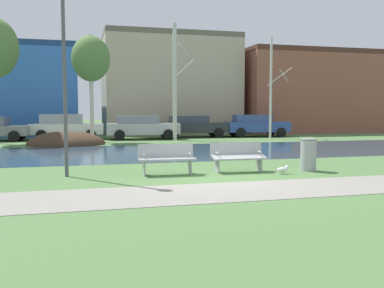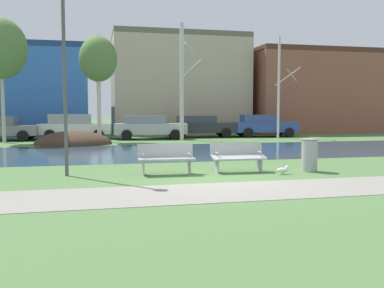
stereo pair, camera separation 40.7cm
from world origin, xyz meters
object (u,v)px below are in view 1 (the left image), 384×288
at_px(bench_right, 238,156).
at_px(trash_bin, 308,154).
at_px(streetlamp, 64,48).
at_px(seagull, 283,169).
at_px(parked_hatch_third_silver, 142,127).
at_px(bench_left, 167,158).
at_px(parked_wagon_fourth_dark, 193,126).
at_px(parked_suv_fifth_blue, 255,125).
at_px(parked_sedan_second_white, 66,126).

bearing_deg(bench_right, trash_bin, -10.02).
bearing_deg(bench_right, streetlamp, 175.98).
distance_m(seagull, parked_hatch_third_silver, 15.55).
height_order(bench_left, trash_bin, trash_bin).
relative_size(bench_right, parked_wagon_fourth_dark, 0.35).
relative_size(seagull, parked_wagon_fourth_dark, 0.09).
distance_m(seagull, parked_wagon_fourth_dark, 16.52).
distance_m(streetlamp, parked_suv_fifth_blue, 19.36).
height_order(streetlamp, parked_hatch_third_silver, streetlamp).
relative_size(parked_sedan_second_white, parked_wagon_fourth_dark, 0.97).
height_order(streetlamp, parked_wagon_fourth_dark, streetlamp).
bearing_deg(bench_left, parked_suv_fifth_blue, 58.76).
bearing_deg(bench_left, bench_right, 0.00).
bearing_deg(parked_wagon_fourth_dark, parked_hatch_third_silver, -164.29).
bearing_deg(trash_bin, bench_right, 169.98).
bearing_deg(bench_left, streetlamp, 172.86).
relative_size(parked_wagon_fourth_dark, parked_suv_fifth_blue, 1.05).
bearing_deg(parked_sedan_second_white, trash_bin, -65.05).
distance_m(seagull, streetlamp, 6.97).
bearing_deg(parked_hatch_third_silver, trash_bin, -78.98).
height_order(bench_right, parked_sedan_second_white, parked_sedan_second_white).
relative_size(parked_sedan_second_white, parked_hatch_third_silver, 0.98).
xyz_separation_m(bench_left, parked_suv_fifth_blue, (9.27, 15.28, 0.32)).
height_order(parked_sedan_second_white, parked_suv_fifth_blue, parked_sedan_second_white).
height_order(bench_right, parked_hatch_third_silver, parked_hatch_third_silver).
xyz_separation_m(trash_bin, streetlamp, (-7.03, 0.72, 2.99)).
height_order(bench_right, parked_suv_fifth_blue, parked_suv_fifth_blue).
distance_m(streetlamp, parked_wagon_fourth_dark, 17.37).
bearing_deg(parked_hatch_third_silver, streetlamp, -105.98).
bearing_deg(parked_sedan_second_white, parked_suv_fifth_blue, -2.21).
distance_m(bench_right, parked_hatch_third_silver, 14.70).
distance_m(bench_right, trash_bin, 2.16).
height_order(seagull, parked_wagon_fourth_dark, parked_wagon_fourth_dark).
bearing_deg(seagull, bench_left, 167.07).
xyz_separation_m(seagull, parked_sedan_second_white, (-6.48, 16.51, 0.69)).
relative_size(bench_left, parked_suv_fifth_blue, 0.37).
bearing_deg(trash_bin, streetlamp, 174.15).
distance_m(trash_bin, seagull, 1.15).
xyz_separation_m(seagull, parked_suv_fifth_blue, (6.01, 16.02, 0.66)).
height_order(seagull, streetlamp, streetlamp).
bearing_deg(streetlamp, bench_right, -4.02).
relative_size(parked_hatch_third_silver, parked_suv_fifth_blue, 1.04).
bearing_deg(parked_hatch_third_silver, parked_suv_fifth_blue, 4.35).
bearing_deg(seagull, streetlamp, 169.70).
xyz_separation_m(bench_right, parked_sedan_second_white, (-5.38, 15.76, 0.34)).
height_order(trash_bin, parked_hatch_third_silver, parked_hatch_third_silver).
bearing_deg(parked_sedan_second_white, bench_right, -71.14).
relative_size(bench_left, bench_right, 1.00).
relative_size(bench_right, streetlamp, 0.31).
bearing_deg(streetlamp, parked_sedan_second_white, 91.76).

